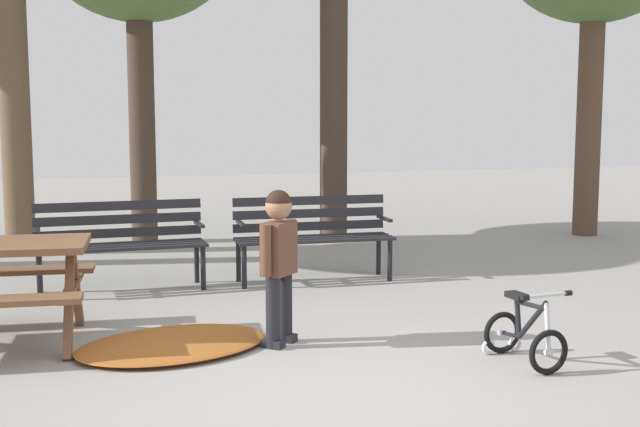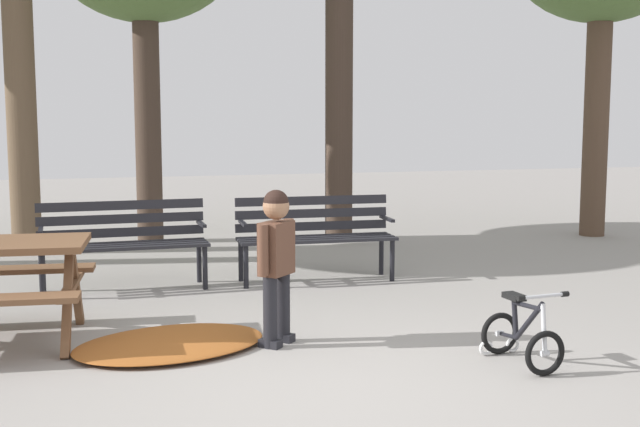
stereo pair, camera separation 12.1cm
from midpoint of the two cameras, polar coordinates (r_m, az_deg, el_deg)
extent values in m
plane|color=gray|center=(5.15, 0.13, -12.14)|extent=(36.00, 36.00, 0.00)
cube|color=brown|center=(6.11, -16.77, -5.90)|extent=(0.12, 0.57, 0.76)
cube|color=brown|center=(6.60, -16.30, -4.95)|extent=(0.12, 0.57, 0.76)
cube|color=brown|center=(6.34, -16.54, -4.86)|extent=(0.19, 1.10, 0.04)
cube|color=#232328|center=(8.16, -13.28, -2.03)|extent=(1.60, 0.11, 0.03)
cube|color=#232328|center=(8.04, -13.22, -2.16)|extent=(1.60, 0.11, 0.03)
cube|color=#232328|center=(7.92, -13.15, -2.29)|extent=(1.60, 0.11, 0.03)
cube|color=#232328|center=(7.80, -13.08, -2.43)|extent=(1.60, 0.11, 0.03)
cube|color=#232328|center=(8.18, -13.32, -1.30)|extent=(1.60, 0.08, 0.09)
cube|color=#232328|center=(8.17, -13.35, -0.37)|extent=(1.60, 0.08, 0.09)
cube|color=#232328|center=(8.15, -13.37, 0.56)|extent=(1.60, 0.08, 0.09)
cylinder|color=black|center=(7.95, -7.65, -3.74)|extent=(0.05, 0.05, 0.44)
cylinder|color=black|center=(8.30, -8.07, -3.30)|extent=(0.05, 0.05, 0.44)
cube|color=black|center=(8.06, -7.91, -0.72)|extent=(0.05, 0.40, 0.03)
cylinder|color=black|center=(7.84, -18.53, -4.19)|extent=(0.05, 0.05, 0.44)
cylinder|color=black|center=(8.20, -18.49, -3.72)|extent=(0.05, 0.05, 0.44)
cube|color=black|center=(7.96, -18.62, -1.12)|extent=(0.05, 0.40, 0.03)
cube|color=#232328|center=(8.38, -0.09, -1.61)|extent=(1.60, 0.14, 0.03)
cube|color=#232328|center=(8.27, 0.11, -1.73)|extent=(1.60, 0.14, 0.03)
cube|color=#232328|center=(8.15, 0.31, -1.85)|extent=(1.60, 0.14, 0.03)
cube|color=#232328|center=(8.04, 0.51, -1.97)|extent=(1.60, 0.14, 0.03)
cube|color=#232328|center=(8.41, -0.15, -0.89)|extent=(1.60, 0.11, 0.09)
cube|color=#232328|center=(8.39, -0.15, 0.01)|extent=(1.60, 0.11, 0.09)
cube|color=#232328|center=(8.38, -0.15, 0.91)|extent=(1.60, 0.11, 0.09)
cylinder|color=black|center=(8.31, 5.51, -3.26)|extent=(0.05, 0.05, 0.44)
cylinder|color=black|center=(8.64, 4.73, -2.85)|extent=(0.05, 0.05, 0.44)
cube|color=black|center=(8.41, 5.14, -0.37)|extent=(0.06, 0.40, 0.03)
cylinder|color=black|center=(7.95, -4.79, -3.71)|extent=(0.05, 0.05, 0.44)
cylinder|color=black|center=(8.30, -5.17, -3.26)|extent=(0.05, 0.05, 0.44)
cube|color=black|center=(8.06, -5.01, -0.68)|extent=(0.06, 0.40, 0.03)
cylinder|color=black|center=(6.08, -2.03, -6.58)|extent=(0.10, 0.10, 0.53)
cube|color=black|center=(6.14, -2.02, -8.69)|extent=(0.18, 0.18, 0.06)
cylinder|color=black|center=(5.93, -2.93, -6.94)|extent=(0.10, 0.10, 0.53)
cube|color=black|center=(5.99, -2.92, -9.10)|extent=(0.18, 0.18, 0.06)
cube|color=brown|center=(5.91, -2.50, -2.45)|extent=(0.31, 0.31, 0.39)
sphere|color=#996B4C|center=(5.87, -2.52, 0.50)|extent=(0.19, 0.19, 0.19)
sphere|color=black|center=(5.87, -2.52, 0.78)|extent=(0.18, 0.18, 0.18)
cylinder|color=brown|center=(6.07, -1.63, -2.10)|extent=(0.08, 0.08, 0.37)
cylinder|color=brown|center=(5.76, -3.42, -2.59)|extent=(0.08, 0.08, 0.37)
torus|color=black|center=(5.54, 16.13, -9.42)|extent=(0.30, 0.07, 0.30)
cylinder|color=silver|center=(5.54, 16.13, -9.42)|extent=(0.05, 0.04, 0.04)
torus|color=black|center=(5.95, 13.09, -8.20)|extent=(0.30, 0.07, 0.30)
cylinder|color=silver|center=(5.95, 13.09, -8.20)|extent=(0.05, 0.04, 0.04)
torus|color=white|center=(6.03, 13.94, -8.94)|extent=(0.11, 0.03, 0.11)
torus|color=white|center=(5.91, 12.17, -9.22)|extent=(0.11, 0.03, 0.11)
cylinder|color=black|center=(5.63, 15.08, -7.32)|extent=(0.06, 0.31, 0.32)
cylinder|color=black|center=(5.76, 14.13, -7.17)|extent=(0.04, 0.08, 0.27)
cylinder|color=black|center=(5.86, 13.64, -8.33)|extent=(0.05, 0.20, 0.05)
cylinder|color=silver|center=(5.51, 16.06, -7.77)|extent=(0.04, 0.07, 0.32)
cylinder|color=black|center=(5.63, 14.99, -6.28)|extent=(0.06, 0.32, 0.05)
cube|color=black|center=(5.75, 14.06, -5.67)|extent=(0.10, 0.18, 0.04)
cylinder|color=silver|center=(5.48, 16.01, -5.60)|extent=(0.34, 0.05, 0.02)
cylinder|color=black|center=(5.58, 17.41, -5.42)|extent=(0.05, 0.04, 0.04)
cylinder|color=black|center=(5.38, 14.55, -5.78)|extent=(0.05, 0.04, 0.04)
ellipsoid|color=#9E5623|center=(6.06, -9.90, -8.96)|extent=(1.61, 1.31, 0.07)
cylinder|color=brown|center=(10.53, -19.97, 7.96)|extent=(0.36, 0.36, 3.90)
cylinder|color=#423328|center=(10.98, -11.68, 6.02)|extent=(0.34, 0.34, 3.08)
cylinder|color=#423328|center=(10.90, 1.67, 9.66)|extent=(0.37, 0.37, 4.41)
cylinder|color=brown|center=(11.97, 19.09, 6.00)|extent=(0.34, 0.34, 3.14)
camera|label=1|loc=(0.06, -89.50, 0.06)|focal=45.56mm
camera|label=2|loc=(0.06, 90.50, -0.06)|focal=45.56mm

